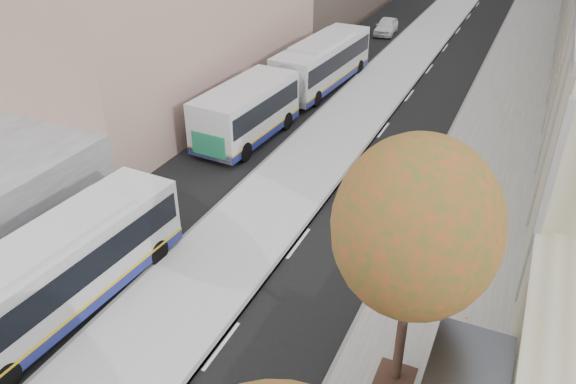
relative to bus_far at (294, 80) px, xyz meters
The scene contains 5 objects.
bus_platform 5.59m from the bus_far, 44.59° to the left, with size 4.25×150.00×0.15m, color #BABABA.
sidewalk 12.50m from the bus_far, 17.66° to the left, with size 4.75×150.00×0.08m, color gray.
tree_c 21.75m from the bus_far, 58.24° to the right, with size 4.20×4.20×7.28m.
bus_far is the anchor object (origin of this frame).
distant_car 18.97m from the bus_far, 88.74° to the left, with size 1.63×4.05×1.38m, color white.
Camera 1 is at (5.45, 1.37, 12.93)m, focal length 35.00 mm.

